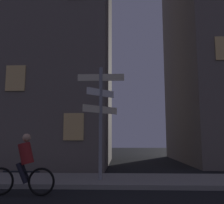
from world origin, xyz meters
TOP-DOWN VIEW (x-y plane):
  - sidewalk_kerb at (0.00, 7.21)m, footprint 40.00×2.50m
  - signpost at (-0.45, 6.85)m, footprint 1.62×1.08m
  - cyclist at (-2.35, 5.12)m, footprint 1.82×0.33m
  - building_left_block at (-6.00, 13.32)m, footprint 10.99×7.71m

SIDE VIEW (x-z plane):
  - sidewalk_kerb at x=0.00m, z-range 0.00..0.14m
  - cyclist at x=-2.35m, z-range -0.06..1.55m
  - signpost at x=-0.45m, z-range 0.50..4.29m
  - building_left_block at x=-6.00m, z-range 0.00..16.39m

